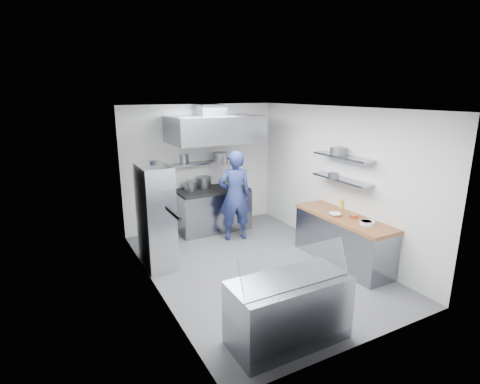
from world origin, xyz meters
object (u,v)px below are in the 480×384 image
gas_range (213,210)px  display_case (288,311)px  wire_rack (156,216)px  chef (235,196)px

gas_range → display_case: (-0.80, -4.10, -0.03)m
gas_range → display_case: gas_range is taller
gas_range → wire_rack: size_ratio=0.86×
gas_range → wire_rack: wire_rack is taller
gas_range → chef: 0.92m
display_case → chef: bearing=73.7°
gas_range → wire_rack: bearing=-143.7°
display_case → wire_rack: bearing=105.9°
wire_rack → display_case: bearing=-74.1°
chef → wire_rack: bearing=27.9°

